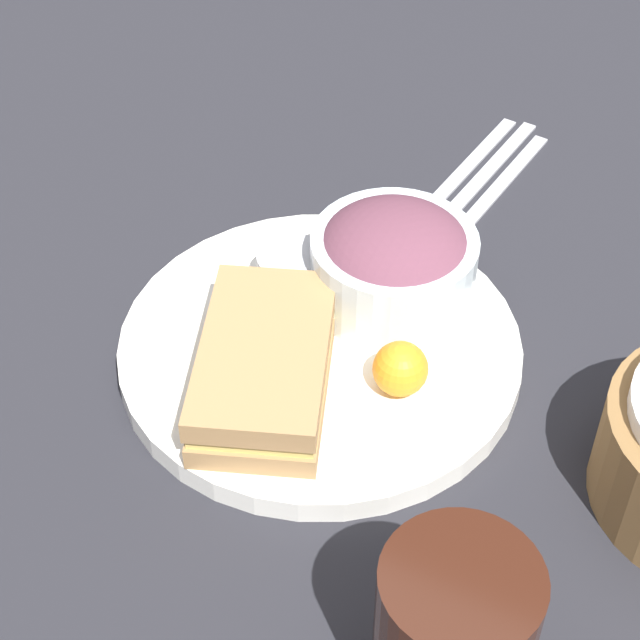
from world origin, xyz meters
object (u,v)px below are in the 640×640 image
at_px(sandwich, 265,366).
at_px(spoon, 501,184).
at_px(dressing_cup, 292,271).
at_px(knife, 482,177).
at_px(salad_bowl, 394,260).
at_px(plate, 320,349).
at_px(fork, 464,170).

bearing_deg(sandwich, spoon, 170.33).
distance_m(dressing_cup, knife, 0.23).
bearing_deg(salad_bowl, spoon, 175.05).
distance_m(plate, spoon, 0.26).
relative_size(sandwich, fork, 0.92).
relative_size(dressing_cup, knife, 0.27).
relative_size(fork, knife, 0.95).
bearing_deg(dressing_cup, spoon, 158.17).
bearing_deg(spoon, plate, 175.99).
relative_size(knife, spoon, 1.17).
height_order(fork, knife, same).
relative_size(plate, dressing_cup, 5.53).
height_order(dressing_cup, fork, dressing_cup).
relative_size(dressing_cup, fork, 0.28).
distance_m(dressing_cup, spoon, 0.23).
distance_m(sandwich, knife, 0.32).
bearing_deg(knife, dressing_cup, 167.83).
xyz_separation_m(dressing_cup, knife, (-0.22, 0.07, -0.03)).
height_order(salad_bowl, knife, salad_bowl).
bearing_deg(fork, knife, -90.00).
relative_size(fork, spoon, 1.11).
height_order(dressing_cup, spoon, dressing_cup).
relative_size(dressing_cup, spoon, 0.31).
bearing_deg(salad_bowl, dressing_cup, -69.54).
relative_size(sandwich, dressing_cup, 3.27).
distance_m(fork, spoon, 0.04).
relative_size(salad_bowl, dressing_cup, 2.32).
xyz_separation_m(sandwich, salad_bowl, (-0.12, 0.04, 0.01)).
distance_m(dressing_cup, fork, 0.23).
height_order(dressing_cup, knife, dressing_cup).
xyz_separation_m(plate, dressing_cup, (-0.04, -0.04, 0.02)).
xyz_separation_m(salad_bowl, spoon, (-0.19, 0.02, -0.05)).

